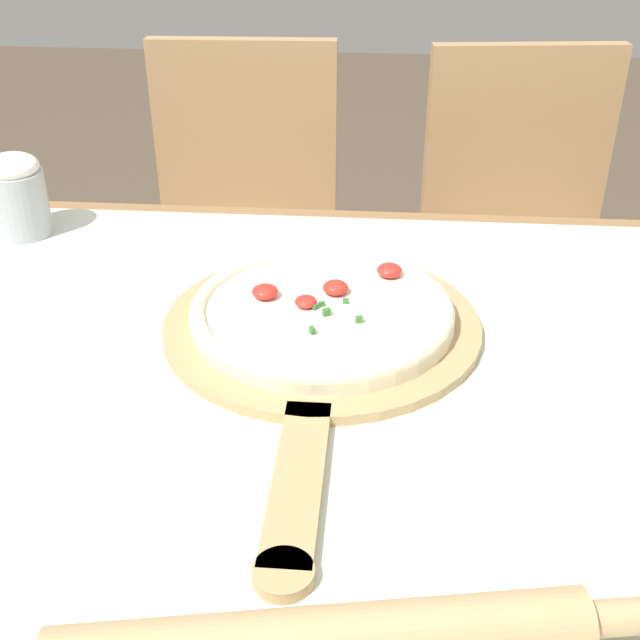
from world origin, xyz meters
TOP-DOWN VIEW (x-y plane):
  - dining_table at (0.00, 0.00)m, footprint 1.34×0.99m
  - towel_cloth at (0.00, 0.00)m, footprint 1.26×0.91m
  - pizza_peel at (-0.04, 0.10)m, footprint 0.37×0.59m
  - pizza at (-0.04, 0.13)m, footprint 0.31×0.31m
  - chair_left at (-0.26, 0.84)m, footprint 0.41×0.41m
  - chair_right at (0.31, 0.84)m, footprint 0.44×0.44m
  - flour_cup at (-0.50, 0.36)m, footprint 0.08×0.08m

SIDE VIEW (x-z plane):
  - chair_left at x=-0.26m, z-range 0.07..0.98m
  - chair_right at x=0.31m, z-range 0.07..0.98m
  - dining_table at x=0.00m, z-range 0.27..1.00m
  - towel_cloth at x=0.00m, z-range 0.73..0.74m
  - pizza_peel at x=-0.04m, z-range 0.74..0.75m
  - pizza at x=-0.04m, z-range 0.74..0.78m
  - flour_cup at x=-0.50m, z-range 0.74..0.86m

